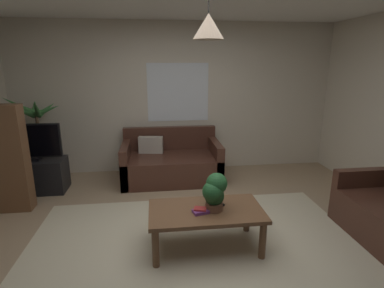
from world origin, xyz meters
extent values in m
cube|color=#9E8466|center=(0.00, 0.00, -0.01)|extent=(5.51, 4.92, 0.02)
cube|color=beige|center=(0.00, -0.20, 0.00)|extent=(3.58, 2.70, 0.01)
cube|color=beige|center=(0.00, 2.49, 1.28)|extent=(5.63, 0.06, 2.56)
cube|color=white|center=(0.03, 2.46, 1.39)|extent=(1.05, 0.01, 0.99)
cube|color=#47281E|center=(-0.14, 1.91, 0.21)|extent=(1.58, 0.90, 0.42)
cube|color=#47281E|center=(-0.14, 2.30, 0.62)|extent=(1.58, 0.12, 0.40)
cube|color=#47281E|center=(-0.87, 1.91, 0.32)|extent=(0.12, 0.90, 0.64)
cube|color=#47281E|center=(0.59, 1.91, 0.32)|extent=(0.12, 0.90, 0.64)
cube|color=#B7AD9E|center=(-0.47, 2.12, 0.56)|extent=(0.41, 0.18, 0.28)
cube|color=#47281E|center=(2.21, 0.37, 0.32)|extent=(0.90, 0.12, 0.64)
cube|color=brown|center=(0.10, -0.03, 0.42)|extent=(1.17, 0.63, 0.04)
cylinder|color=brown|center=(-0.42, -0.28, 0.20)|extent=(0.07, 0.07, 0.40)
cylinder|color=brown|center=(0.63, -0.28, 0.20)|extent=(0.07, 0.07, 0.40)
cylinder|color=brown|center=(-0.42, 0.23, 0.20)|extent=(0.07, 0.07, 0.40)
cylinder|color=brown|center=(0.63, 0.23, 0.20)|extent=(0.07, 0.07, 0.40)
cube|color=#72387F|center=(0.04, -0.09, 0.45)|extent=(0.18, 0.14, 0.03)
cube|color=#B22D2D|center=(0.03, -0.08, 0.48)|extent=(0.14, 0.11, 0.02)
cube|color=black|center=(0.21, 0.05, 0.45)|extent=(0.16, 0.14, 0.02)
cube|color=black|center=(0.23, 0.00, 0.45)|extent=(0.16, 0.13, 0.02)
cylinder|color=brown|center=(0.18, -0.04, 0.48)|extent=(0.18, 0.18, 0.08)
sphere|color=#235B2D|center=(0.19, -0.03, 0.59)|extent=(0.20, 0.20, 0.20)
sphere|color=#235B2D|center=(0.16, -0.07, 0.65)|extent=(0.21, 0.21, 0.21)
sphere|color=#235B2D|center=(0.21, -0.04, 0.72)|extent=(0.22, 0.22, 0.22)
cube|color=black|center=(-2.20, 1.71, 0.25)|extent=(0.90, 0.44, 0.50)
cube|color=black|center=(-2.20, 1.69, 0.80)|extent=(0.88, 0.05, 0.50)
cube|color=black|center=(-2.20, 1.66, 0.80)|extent=(0.84, 0.00, 0.46)
cube|color=black|center=(-2.20, 1.69, 0.52)|extent=(0.24, 0.16, 0.04)
cylinder|color=#B77051|center=(-2.23, 2.15, 0.15)|extent=(0.32, 0.32, 0.30)
cylinder|color=brown|center=(-2.23, 2.15, 0.71)|extent=(0.05, 0.05, 0.81)
cone|color=#3D7F3D|center=(-2.05, 2.16, 1.17)|extent=(0.39, 0.11, 0.22)
cone|color=#3D7F3D|center=(-2.11, 2.29, 1.17)|extent=(0.29, 0.36, 0.28)
cone|color=#3D7F3D|center=(-2.31, 2.34, 1.20)|extent=(0.22, 0.43, 0.31)
cone|color=#3D7F3D|center=(-2.45, 2.11, 1.25)|extent=(0.49, 0.20, 0.37)
cone|color=#3D7F3D|center=(-2.38, 1.98, 1.19)|extent=(0.34, 0.45, 0.33)
cone|color=#3D7F3D|center=(-2.14, 1.96, 1.23)|extent=(0.24, 0.46, 0.37)
cone|color=tan|center=(0.10, -0.03, 2.20)|extent=(0.28, 0.28, 0.22)
camera|label=1|loc=(-0.39, -2.81, 1.90)|focal=28.29mm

